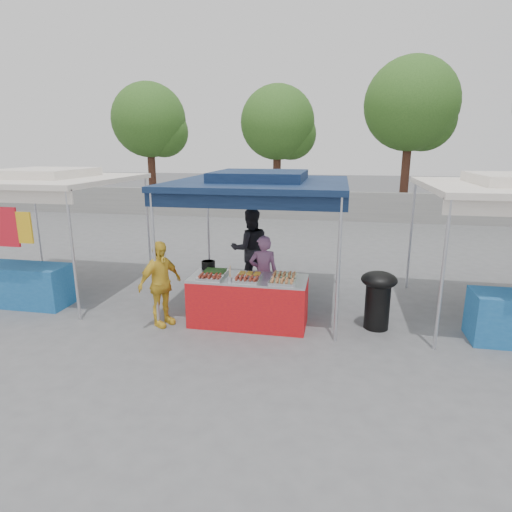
% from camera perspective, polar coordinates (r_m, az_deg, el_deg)
% --- Properties ---
extents(ground_plane, '(80.00, 80.00, 0.00)m').
position_cam_1_polar(ground_plane, '(7.67, -0.86, -8.73)').
color(ground_plane, '#5F5F61').
extents(back_wall, '(40.00, 0.25, 1.20)m').
position_cam_1_polar(back_wall, '(18.12, 6.33, 6.73)').
color(back_wall, gray).
rests_on(back_wall, ground_plane).
extents(main_canopy, '(3.20, 3.20, 2.57)m').
position_cam_1_polar(main_canopy, '(8.03, 0.51, 9.82)').
color(main_canopy, silver).
rests_on(main_canopy, ground_plane).
extents(neighbor_stall_left, '(3.20, 3.20, 2.57)m').
position_cam_1_polar(neighbor_stall_left, '(9.66, -27.31, 4.40)').
color(neighbor_stall_left, silver).
rests_on(neighbor_stall_left, ground_plane).
extents(tree_0, '(3.50, 3.44, 5.91)m').
position_cam_1_polar(tree_0, '(21.60, -13.64, 16.81)').
color(tree_0, '#44251A').
rests_on(tree_0, ground_plane).
extents(tree_1, '(3.39, 3.31, 5.69)m').
position_cam_1_polar(tree_1, '(20.16, 3.33, 16.94)').
color(tree_1, '#44251A').
rests_on(tree_1, ground_plane).
extents(tree_2, '(3.86, 3.86, 6.64)m').
position_cam_1_polar(tree_2, '(20.06, 20.34, 17.99)').
color(tree_2, '#44251A').
rests_on(tree_2, ground_plane).
extents(vendor_table, '(2.00, 0.80, 0.85)m').
position_cam_1_polar(vendor_table, '(7.42, -1.04, -6.01)').
color(vendor_table, red).
rests_on(vendor_table, ground_plane).
extents(food_tray_fl, '(0.42, 0.30, 0.07)m').
position_cam_1_polar(food_tray_fl, '(7.21, -6.15, -2.86)').
color(food_tray_fl, silver).
rests_on(food_tray_fl, vendor_table).
extents(food_tray_fm, '(0.42, 0.30, 0.07)m').
position_cam_1_polar(food_tray_fm, '(7.06, -1.32, -3.17)').
color(food_tray_fm, silver).
rests_on(food_tray_fm, vendor_table).
extents(food_tray_fr, '(0.42, 0.30, 0.07)m').
position_cam_1_polar(food_tray_fr, '(6.95, 3.51, -3.47)').
color(food_tray_fr, silver).
rests_on(food_tray_fr, vendor_table).
extents(food_tray_bl, '(0.42, 0.30, 0.07)m').
position_cam_1_polar(food_tray_bl, '(7.52, -5.45, -2.11)').
color(food_tray_bl, silver).
rests_on(food_tray_bl, vendor_table).
extents(food_tray_bm, '(0.42, 0.30, 0.07)m').
position_cam_1_polar(food_tray_bm, '(7.34, -0.85, -2.46)').
color(food_tray_bm, silver).
rests_on(food_tray_bm, vendor_table).
extents(food_tray_br, '(0.42, 0.30, 0.07)m').
position_cam_1_polar(food_tray_br, '(7.27, 3.81, -2.65)').
color(food_tray_br, silver).
rests_on(food_tray_br, vendor_table).
extents(cooking_pot, '(0.25, 0.25, 0.14)m').
position_cam_1_polar(cooking_pot, '(7.82, -6.38, -1.19)').
color(cooking_pot, black).
rests_on(cooking_pot, vendor_table).
extents(skewer_cup, '(0.08, 0.08, 0.10)m').
position_cam_1_polar(skewer_cup, '(7.03, -3.51, -3.14)').
color(skewer_cup, silver).
rests_on(skewer_cup, vendor_table).
extents(wok_burner, '(0.60, 0.60, 1.00)m').
position_cam_1_polar(wok_burner, '(7.49, 15.96, -5.02)').
color(wok_burner, black).
rests_on(wok_burner, ground_plane).
extents(crate_left, '(0.55, 0.39, 0.33)m').
position_cam_1_polar(crate_left, '(8.12, -2.66, -6.13)').
color(crate_left, '#1541AC').
rests_on(crate_left, ground_plane).
extents(crate_right, '(0.50, 0.35, 0.30)m').
position_cam_1_polar(crate_right, '(8.09, 2.90, -6.32)').
color(crate_right, '#1541AC').
rests_on(crate_right, ground_plane).
extents(crate_stacked, '(0.50, 0.35, 0.30)m').
position_cam_1_polar(crate_stacked, '(7.99, 2.92, -4.29)').
color(crate_stacked, '#1541AC').
rests_on(crate_stacked, crate_right).
extents(vendor_woman, '(0.58, 0.44, 1.45)m').
position_cam_1_polar(vendor_woman, '(7.93, 1.00, -2.37)').
color(vendor_woman, '#915C88').
rests_on(vendor_woman, ground_plane).
extents(helper_man, '(1.03, 0.93, 1.74)m').
position_cam_1_polar(helper_man, '(9.22, -0.77, 0.98)').
color(helper_man, black).
rests_on(helper_man, ground_plane).
extents(customer_person, '(0.73, 0.94, 1.49)m').
position_cam_1_polar(customer_person, '(7.47, -12.65, -3.65)').
color(customer_person, yellow).
rests_on(customer_person, ground_plane).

